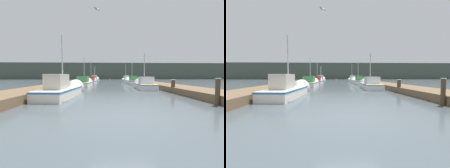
% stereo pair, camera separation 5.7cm
% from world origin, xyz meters
% --- Properties ---
extents(ground_plane, '(200.00, 200.00, 0.00)m').
position_xyz_m(ground_plane, '(0.00, 0.00, 0.00)').
color(ground_plane, '#424C51').
extents(dock_left, '(2.65, 40.00, 0.47)m').
position_xyz_m(dock_left, '(-6.09, 16.00, 0.24)').
color(dock_left, brown).
rests_on(dock_left, ground_plane).
extents(dock_right, '(2.65, 40.00, 0.47)m').
position_xyz_m(dock_right, '(6.09, 16.00, 0.24)').
color(dock_right, brown).
rests_on(dock_right, ground_plane).
extents(distant_shore_ridge, '(120.00, 16.00, 6.41)m').
position_xyz_m(distant_shore_ridge, '(0.00, 61.02, 3.21)').
color(distant_shore_ridge, '#424C42').
rests_on(distant_shore_ridge, ground_plane).
extents(fishing_boat_0, '(2.04, 6.18, 4.65)m').
position_xyz_m(fishing_boat_0, '(-3.60, 5.66, 0.44)').
color(fishing_boat_0, silver).
rests_on(fishing_boat_0, ground_plane).
extents(fishing_boat_1, '(1.82, 4.94, 4.31)m').
position_xyz_m(fishing_boat_1, '(3.50, 11.07, 0.43)').
color(fishing_boat_1, silver).
rests_on(fishing_boat_1, ground_plane).
extents(fishing_boat_2, '(1.92, 5.73, 4.35)m').
position_xyz_m(fishing_boat_2, '(-3.52, 15.14, 0.43)').
color(fishing_boat_2, silver).
rests_on(fishing_boat_2, ground_plane).
extents(fishing_boat_3, '(1.99, 5.70, 4.21)m').
position_xyz_m(fishing_boat_3, '(3.69, 19.89, 0.44)').
color(fishing_boat_3, silver).
rests_on(fishing_boat_3, ground_plane).
extents(fishing_boat_4, '(2.00, 4.96, 4.72)m').
position_xyz_m(fishing_boat_4, '(-3.43, 23.92, 0.39)').
color(fishing_boat_4, silver).
rests_on(fishing_boat_4, ground_plane).
extents(fishing_boat_5, '(1.44, 5.58, 4.38)m').
position_xyz_m(fishing_boat_5, '(3.86, 28.67, 0.45)').
color(fishing_boat_5, silver).
rests_on(fishing_boat_5, ground_plane).
extents(fishing_boat_6, '(2.23, 5.42, 4.31)m').
position_xyz_m(fishing_boat_6, '(-3.61, 33.72, 0.45)').
color(fishing_boat_6, silver).
rests_on(fishing_boat_6, ground_plane).
extents(fishing_boat_7, '(2.20, 6.12, 4.65)m').
position_xyz_m(fishing_boat_7, '(-3.69, 38.78, 0.46)').
color(fishing_boat_7, silver).
rests_on(fishing_boat_7, ground_plane).
extents(mooring_piling_0, '(0.35, 0.35, 1.11)m').
position_xyz_m(mooring_piling_0, '(4.91, 6.99, 0.56)').
color(mooring_piling_0, '#473523').
rests_on(mooring_piling_0, ground_plane).
extents(mooring_piling_1, '(0.24, 0.24, 1.32)m').
position_xyz_m(mooring_piling_1, '(4.66, 1.74, 0.66)').
color(mooring_piling_1, '#473523').
rests_on(mooring_piling_1, ground_plane).
extents(channel_buoy, '(0.54, 0.54, 1.04)m').
position_xyz_m(channel_buoy, '(0.66, 44.61, 0.16)').
color(channel_buoy, '#BF6513').
rests_on(channel_buoy, ground_plane).
extents(seagull_lead, '(0.38, 0.53, 0.12)m').
position_xyz_m(seagull_lead, '(-1.21, 4.31, 5.48)').
color(seagull_lead, white).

